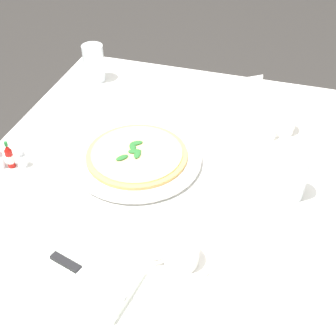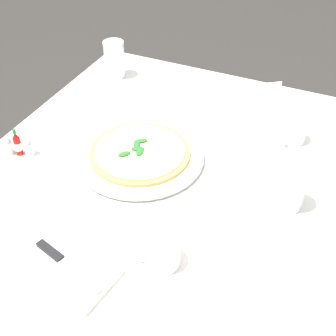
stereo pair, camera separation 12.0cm
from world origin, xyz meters
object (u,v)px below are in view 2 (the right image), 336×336
at_px(salt_shaker, 29,147).
at_px(coffee_cup_back_corner, 162,256).
at_px(pizza, 140,152).
at_px(water_glass_near_left, 115,61).
at_px(water_glass_far_right, 290,190).
at_px(coffee_cup_center_back, 292,133).
at_px(hot_sauce_bottle, 18,144).
at_px(menu_card, 267,91).
at_px(napkin_folded, 66,267).
at_px(dinner_knife, 66,263).
at_px(pepper_shaker, 8,146).
at_px(pizza_plate, 140,156).

bearing_deg(salt_shaker, coffee_cup_back_corner, -21.14).
xyz_separation_m(pizza, water_glass_near_left, (-0.29, 0.39, 0.03)).
height_order(coffee_cup_back_corner, salt_shaker, coffee_cup_back_corner).
distance_m(pizza, coffee_cup_back_corner, 0.37).
bearing_deg(water_glass_near_left, water_glass_far_right, -29.41).
bearing_deg(coffee_cup_center_back, hot_sauce_bottle, -151.48).
bearing_deg(water_glass_near_left, menu_card, 7.15).
height_order(coffee_cup_back_corner, water_glass_near_left, water_glass_near_left).
xyz_separation_m(napkin_folded, dinner_knife, (0.00, -0.00, 0.01)).
distance_m(water_glass_near_left, napkin_folded, 0.85).
bearing_deg(water_glass_far_right, water_glass_near_left, 150.59).
bearing_deg(menu_card, coffee_cup_back_corner, 52.54).
bearing_deg(dinner_knife, pepper_shaker, 159.60).
bearing_deg(napkin_folded, coffee_cup_back_corner, 37.44).
xyz_separation_m(dinner_knife, salt_shaker, (-0.32, 0.29, 0.00)).
bearing_deg(dinner_knife, water_glass_near_left, 127.92).
bearing_deg(pepper_shaker, coffee_cup_back_corner, -17.32).
xyz_separation_m(hot_sauce_bottle, salt_shaker, (0.03, 0.01, -0.01)).
xyz_separation_m(pizza_plate, menu_card, (0.24, 0.45, 0.02)).
bearing_deg(menu_card, pepper_shaker, 9.59).
relative_size(water_glass_near_left, hot_sauce_bottle, 1.54).
height_order(napkin_folded, menu_card, menu_card).
bearing_deg(dinner_knife, pizza, 109.79).
bearing_deg(water_glass_near_left, dinner_knife, -67.67).
bearing_deg(pepper_shaker, menu_card, 44.86).
relative_size(hot_sauce_bottle, salt_shaker, 1.48).
bearing_deg(pizza, water_glass_near_left, 127.32).
bearing_deg(coffee_cup_back_corner, water_glass_near_left, 126.17).
bearing_deg(pizza_plate, pepper_shaker, -159.63).
bearing_deg(napkin_folded, pizza_plate, 102.59).
bearing_deg(coffee_cup_back_corner, salt_shaker, 158.86).
bearing_deg(coffee_cup_back_corner, napkin_folded, -151.37).
bearing_deg(dinner_knife, napkin_folded, 180.00).
height_order(coffee_cup_back_corner, dinner_knife, coffee_cup_back_corner).
bearing_deg(water_glass_near_left, napkin_folded, -67.82).
height_order(pizza, pepper_shaker, pepper_shaker).
xyz_separation_m(dinner_knife, menu_card, (0.21, 0.86, 0.01)).
distance_m(water_glass_near_left, dinner_knife, 0.85).
relative_size(coffee_cup_center_back, hot_sauce_bottle, 1.57).
height_order(pizza_plate, pepper_shaker, pepper_shaker).
height_order(salt_shaker, menu_card, menu_card).
xyz_separation_m(coffee_cup_center_back, water_glass_far_right, (0.05, -0.27, 0.02)).
xyz_separation_m(coffee_cup_center_back, water_glass_near_left, (-0.66, 0.13, 0.03)).
height_order(water_glass_near_left, hot_sauce_bottle, water_glass_near_left).
height_order(napkin_folded, salt_shaker, salt_shaker).
bearing_deg(coffee_cup_back_corner, pizza_plate, 124.61).
bearing_deg(coffee_cup_center_back, pizza, -145.26).
bearing_deg(pizza, coffee_cup_back_corner, -55.36).
distance_m(pizza_plate, napkin_folded, 0.40).
bearing_deg(coffee_cup_center_back, dinner_knife, -117.03).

